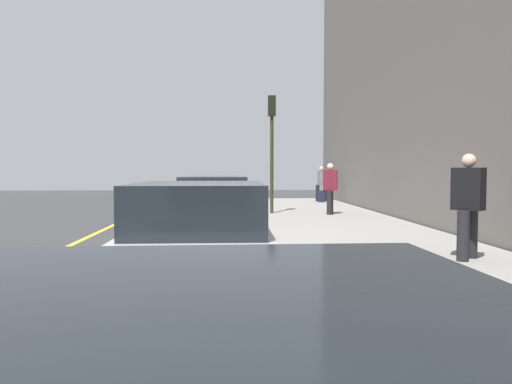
{
  "coord_description": "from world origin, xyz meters",
  "views": [
    {
      "loc": [
        -11.64,
        -0.4,
        1.68
      ],
      "look_at": [
        2.25,
        -1.08,
        1.04
      ],
      "focal_mm": 33.79,
      "sensor_mm": 36.0,
      "label": 1
    }
  ],
  "objects_px": {
    "parked_car_silver": "(200,240)",
    "traffic_light_pole": "(272,134)",
    "pedestrian_black_coat": "(468,203)",
    "pedestrian_grey_coat": "(321,183)",
    "pedestrian_burgundy_coat": "(330,187)",
    "rolling_suitcase": "(321,196)",
    "parked_car_white": "(215,206)"
  },
  "relations": [
    {
      "from": "parked_car_silver",
      "to": "pedestrian_grey_coat",
      "type": "xyz_separation_m",
      "value": [
        16.66,
        -4.71,
        0.29
      ]
    },
    {
      "from": "parked_car_silver",
      "to": "traffic_light_pole",
      "type": "relative_size",
      "value": 1.08
    },
    {
      "from": "pedestrian_grey_coat",
      "to": "parked_car_white",
      "type": "bearing_deg",
      "value": 156.11
    },
    {
      "from": "pedestrian_black_coat",
      "to": "pedestrian_grey_coat",
      "type": "height_order",
      "value": "pedestrian_black_coat"
    },
    {
      "from": "pedestrian_grey_coat",
      "to": "rolling_suitcase",
      "type": "distance_m",
      "value": 0.84
    },
    {
      "from": "parked_car_silver",
      "to": "pedestrian_burgundy_coat",
      "type": "distance_m",
      "value": 10.76
    },
    {
      "from": "parked_car_white",
      "to": "pedestrian_grey_coat",
      "type": "bearing_deg",
      "value": -23.89
    },
    {
      "from": "pedestrian_grey_coat",
      "to": "pedestrian_burgundy_coat",
      "type": "xyz_separation_m",
      "value": [
        -6.59,
        0.92,
        0.03
      ]
    },
    {
      "from": "parked_car_silver",
      "to": "pedestrian_grey_coat",
      "type": "height_order",
      "value": "pedestrian_grey_coat"
    },
    {
      "from": "pedestrian_grey_coat",
      "to": "rolling_suitcase",
      "type": "relative_size",
      "value": 1.9
    },
    {
      "from": "traffic_light_pole",
      "to": "rolling_suitcase",
      "type": "xyz_separation_m",
      "value": [
        5.58,
        -2.79,
        -2.52
      ]
    },
    {
      "from": "pedestrian_grey_coat",
      "to": "pedestrian_burgundy_coat",
      "type": "bearing_deg",
      "value": 172.03
    },
    {
      "from": "pedestrian_black_coat",
      "to": "pedestrian_grey_coat",
      "type": "xyz_separation_m",
      "value": [
        15.03,
        -0.29,
        -0.06
      ]
    },
    {
      "from": "rolling_suitcase",
      "to": "parked_car_white",
      "type": "bearing_deg",
      "value": 155.54
    },
    {
      "from": "parked_car_white",
      "to": "traffic_light_pole",
      "type": "xyz_separation_m",
      "value": [
        4.59,
        -1.84,
        2.18
      ]
    },
    {
      "from": "pedestrian_grey_coat",
      "to": "pedestrian_burgundy_coat",
      "type": "distance_m",
      "value": 6.65
    },
    {
      "from": "rolling_suitcase",
      "to": "pedestrian_grey_coat",
      "type": "bearing_deg",
      "value": -12.07
    },
    {
      "from": "parked_car_silver",
      "to": "rolling_suitcase",
      "type": "height_order",
      "value": "parked_car_silver"
    },
    {
      "from": "parked_car_white",
      "to": "pedestrian_burgundy_coat",
      "type": "bearing_deg",
      "value": -42.84
    },
    {
      "from": "parked_car_white",
      "to": "pedestrian_grey_coat",
      "type": "relative_size",
      "value": 2.83
    },
    {
      "from": "parked_car_silver",
      "to": "pedestrian_grey_coat",
      "type": "distance_m",
      "value": 17.32
    },
    {
      "from": "traffic_light_pole",
      "to": "pedestrian_black_coat",
      "type": "bearing_deg",
      "value": -163.68
    },
    {
      "from": "parked_car_white",
      "to": "pedestrian_black_coat",
      "type": "relative_size",
      "value": 2.66
    },
    {
      "from": "parked_car_white",
      "to": "rolling_suitcase",
      "type": "distance_m",
      "value": 11.18
    },
    {
      "from": "traffic_light_pole",
      "to": "pedestrian_burgundy_coat",
      "type": "bearing_deg",
      "value": -103.46
    },
    {
      "from": "parked_car_silver",
      "to": "parked_car_white",
      "type": "xyz_separation_m",
      "value": [
        5.95,
        0.03,
        0.0
      ]
    },
    {
      "from": "pedestrian_black_coat",
      "to": "rolling_suitcase",
      "type": "relative_size",
      "value": 2.02
    },
    {
      "from": "parked_car_silver",
      "to": "pedestrian_burgundy_coat",
      "type": "bearing_deg",
      "value": -20.6
    },
    {
      "from": "parked_car_silver",
      "to": "pedestrian_grey_coat",
      "type": "relative_size",
      "value": 2.64
    },
    {
      "from": "parked_car_silver",
      "to": "traffic_light_pole",
      "type": "distance_m",
      "value": 10.92
    },
    {
      "from": "pedestrian_black_coat",
      "to": "traffic_light_pole",
      "type": "distance_m",
      "value": 9.47
    },
    {
      "from": "parked_car_silver",
      "to": "pedestrian_black_coat",
      "type": "relative_size",
      "value": 2.47
    }
  ]
}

